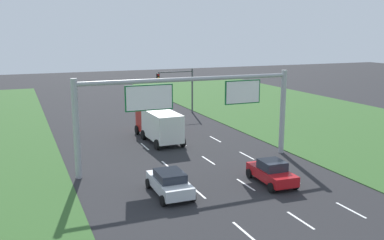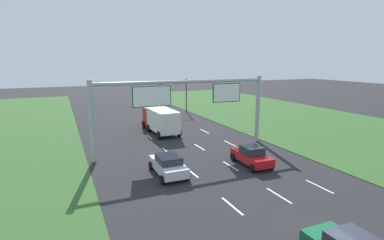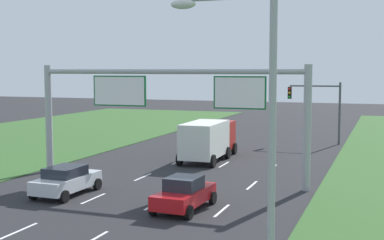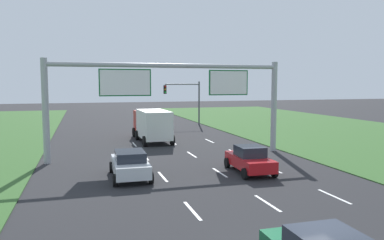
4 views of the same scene
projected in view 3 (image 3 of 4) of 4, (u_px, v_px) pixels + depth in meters
The scene contains 6 objects.
car_near_red at pixel (184, 193), 25.58m from camera, with size 2.18×4.20×1.60m.
car_lead_silver at pixel (66, 180), 28.66m from camera, with size 2.17×4.31×1.55m.
box_truck at pixel (209, 139), 39.74m from camera, with size 2.80×7.46×2.91m.
sign_gantry at pixel (168, 100), 32.08m from camera, with size 17.24×0.44×7.00m.
traffic_light_mast at pixel (318, 101), 48.52m from camera, with size 4.76×0.49×5.60m.
street_lamp at pixel (256, 138), 12.49m from camera, with size 2.61×0.32×8.50m.
Camera 3 is at (12.50, -11.91, 6.66)m, focal length 50.00 mm.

